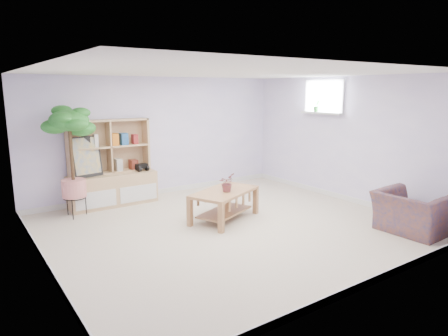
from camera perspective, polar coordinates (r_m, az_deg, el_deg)
floor at (r=6.45m, az=0.96°, el=-8.29°), size 5.50×5.00×0.01m
ceiling at (r=6.08m, az=1.03°, el=13.54°), size 5.50×5.00×0.01m
walls at (r=6.15m, az=1.00°, el=2.30°), size 5.51×5.01×2.40m
baseboard at (r=6.43m, az=0.96°, el=-7.87°), size 5.50×5.00×0.10m
window at (r=8.37m, az=14.12°, el=9.82°), size 0.10×0.98×0.68m
window_sill at (r=8.34m, az=13.74°, el=7.63°), size 0.14×1.00×0.04m
storage_unit at (r=7.70m, az=-15.75°, el=0.67°), size 1.60×0.54×1.60m
poster at (r=7.52m, az=-19.05°, el=1.51°), size 0.54×0.21×0.73m
toy_truck at (r=7.85m, az=-11.72°, el=0.16°), size 0.33×0.25×0.16m
coffee_table at (r=6.69m, az=0.05°, el=-5.33°), size 1.38×1.10×0.50m
table_plant at (r=6.54m, az=0.37°, el=-2.11°), size 0.35×0.35×0.29m
floor_tree at (r=7.16m, az=-20.88°, el=0.78°), size 0.72×0.72×1.90m
armchair at (r=6.70m, az=25.28°, el=-5.41°), size 0.87×0.99×0.72m
sill_plant at (r=8.42m, az=13.08°, el=8.63°), size 0.15×0.14×0.23m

